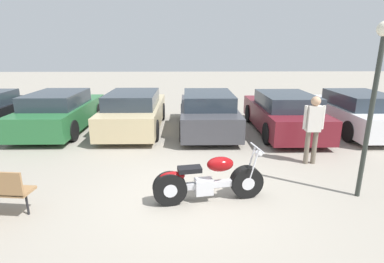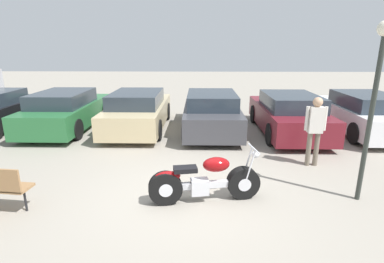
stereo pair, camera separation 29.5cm
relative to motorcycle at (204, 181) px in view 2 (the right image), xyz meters
The scene contains 9 objects.
ground_plane 0.62m from the motorcycle, 147.53° to the left, with size 60.00×60.00×0.00m, color gray.
motorcycle is the anchor object (origin of this frame).
parked_car_green 7.13m from the motorcycle, 133.01° to the left, with size 1.93×4.53×1.37m.
parked_car_champagne 5.68m from the motorcycle, 113.46° to the left, with size 1.93×4.53×1.37m.
parked_car_dark_grey 5.08m from the motorcycle, 86.12° to the left, with size 1.93×4.53×1.37m.
parked_car_maroon 5.62m from the motorcycle, 58.39° to the left, with size 1.93×4.53×1.37m.
parked_car_white 7.43m from the motorcycle, 41.70° to the left, with size 1.93×4.53×1.37m.
lamp_post 3.56m from the motorcycle, ahead, with size 0.27×0.27×3.33m.
person_standing 3.37m from the motorcycle, 34.13° to the left, with size 0.52×0.23×1.73m.
Camera 2 is at (0.27, -5.50, 2.91)m, focal length 28.00 mm.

